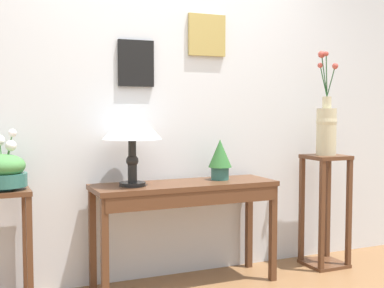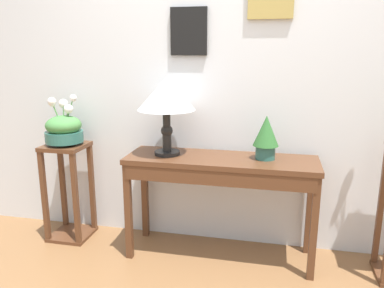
{
  "view_description": "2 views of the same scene",
  "coord_description": "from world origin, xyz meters",
  "px_view_note": "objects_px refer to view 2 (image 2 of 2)",
  "views": [
    {
      "loc": [
        -1.33,
        -2.17,
        1.26
      ],
      "look_at": [
        0.09,
        1.09,
        1.02
      ],
      "focal_mm": 48.12,
      "sensor_mm": 36.0,
      "label": 1
    },
    {
      "loc": [
        0.42,
        -1.36,
        1.46
      ],
      "look_at": [
        -0.15,
        1.19,
        0.81
      ],
      "focal_mm": 35.88,
      "sensor_mm": 36.0,
      "label": 2
    }
  ],
  "objects_px": {
    "table_lamp": "(166,97)",
    "pedestal_stand_left": "(69,192)",
    "potted_plant_on_console": "(266,135)",
    "planter_bowl_wide_left": "(64,128)",
    "console_table": "(220,173)"
  },
  "relations": [
    {
      "from": "table_lamp",
      "to": "planter_bowl_wide_left",
      "type": "bearing_deg",
      "value": 177.53
    },
    {
      "from": "console_table",
      "to": "potted_plant_on_console",
      "type": "bearing_deg",
      "value": 11.29
    },
    {
      "from": "potted_plant_on_console",
      "to": "planter_bowl_wide_left",
      "type": "bearing_deg",
      "value": 179.97
    },
    {
      "from": "table_lamp",
      "to": "pedestal_stand_left",
      "type": "height_order",
      "value": "table_lamp"
    },
    {
      "from": "console_table",
      "to": "pedestal_stand_left",
      "type": "height_order",
      "value": "pedestal_stand_left"
    },
    {
      "from": "table_lamp",
      "to": "potted_plant_on_console",
      "type": "relative_size",
      "value": 1.8
    },
    {
      "from": "table_lamp",
      "to": "pedestal_stand_left",
      "type": "relative_size",
      "value": 0.7
    },
    {
      "from": "potted_plant_on_console",
      "to": "pedestal_stand_left",
      "type": "distance_m",
      "value": 1.58
    },
    {
      "from": "planter_bowl_wide_left",
      "to": "table_lamp",
      "type": "bearing_deg",
      "value": -2.47
    },
    {
      "from": "pedestal_stand_left",
      "to": "planter_bowl_wide_left",
      "type": "bearing_deg",
      "value": 106.86
    },
    {
      "from": "console_table",
      "to": "potted_plant_on_console",
      "type": "height_order",
      "value": "potted_plant_on_console"
    },
    {
      "from": "table_lamp",
      "to": "potted_plant_on_console",
      "type": "bearing_deg",
      "value": 2.88
    },
    {
      "from": "table_lamp",
      "to": "console_table",
      "type": "bearing_deg",
      "value": -3.66
    },
    {
      "from": "table_lamp",
      "to": "pedestal_stand_left",
      "type": "xyz_separation_m",
      "value": [
        -0.82,
        0.03,
        -0.77
      ]
    },
    {
      "from": "console_table",
      "to": "pedestal_stand_left",
      "type": "bearing_deg",
      "value": 177.21
    }
  ]
}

